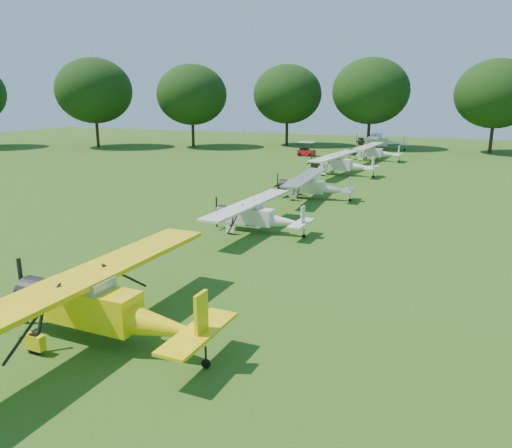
{
  "coord_description": "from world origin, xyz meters",
  "views": [
    {
      "loc": [
        11.1,
        -18.1,
        7.58
      ],
      "look_at": [
        1.93,
        3.95,
        1.4
      ],
      "focal_mm": 35.0,
      "sensor_mm": 36.0,
      "label": 1
    }
  ],
  "objects": [
    {
      "name": "aircraft_5",
      "position": [
        0.09,
        29.75,
        1.23
      ],
      "size": [
        6.72,
        10.69,
        2.1
      ],
      "rotation": [
        0.0,
        0.0,
        -0.1
      ],
      "color": "silver",
      "rests_on": "ground"
    },
    {
      "name": "ground",
      "position": [
        0.0,
        0.0,
        0.0
      ],
      "size": [
        160.0,
        160.0,
        0.0
      ],
      "primitive_type": "plane",
      "color": "#2C5816",
      "rests_on": "ground"
    },
    {
      "name": "tree_belt",
      "position": [
        3.57,
        0.16,
        8.03
      ],
      "size": [
        137.36,
        130.27,
        14.52
      ],
      "color": "black",
      "rests_on": "ground"
    },
    {
      "name": "aircraft_4",
      "position": [
        0.79,
        17.55,
        1.07
      ],
      "size": [
        5.86,
        9.34,
        1.84
      ],
      "rotation": [
        0.0,
        0.0,
        0.06
      ],
      "color": "silver",
      "rests_on": "ground"
    },
    {
      "name": "golf_cart",
      "position": [
        -7.65,
        43.74,
        0.6
      ],
      "size": [
        2.2,
        1.47,
        1.79
      ],
      "rotation": [
        0.0,
        0.0,
        -0.08
      ],
      "color": "red",
      "rests_on": "ground"
    },
    {
      "name": "aircraft_7",
      "position": [
        -0.19,
        54.98,
        1.3
      ],
      "size": [
        7.09,
        11.28,
        2.22
      ],
      "rotation": [
        0.0,
        0.0,
        0.1
      ],
      "color": "silver",
      "rests_on": "ground"
    },
    {
      "name": "aircraft_6",
      "position": [
        1.12,
        42.22,
        1.14
      ],
      "size": [
        6.23,
        9.92,
        1.95
      ],
      "rotation": [
        0.0,
        0.0,
        -0.06
      ],
      "color": "silver",
      "rests_on": "ground"
    },
    {
      "name": "aircraft_2",
      "position": [
        1.18,
        -6.73,
        1.37
      ],
      "size": [
        7.46,
        11.85,
        2.34
      ],
      "rotation": [
        0.0,
        0.0,
        -0.03
      ],
      "color": "yellow",
      "rests_on": "ground"
    },
    {
      "name": "aircraft_3",
      "position": [
        0.59,
        7.28,
        1.06
      ],
      "size": [
        5.79,
        9.21,
        1.81
      ],
      "rotation": [
        0.0,
        0.0,
        -0.05
      ],
      "color": "silver",
      "rests_on": "ground"
    }
  ]
}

